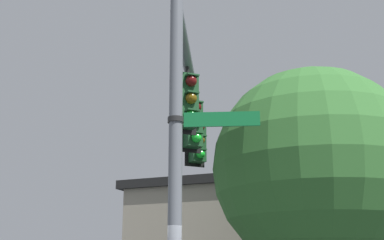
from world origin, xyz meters
name	(u,v)px	position (x,y,z in m)	size (l,w,h in m)	color
signal_pole	(175,178)	(0.00, 0.00, 3.18)	(0.20, 0.20, 6.36)	slate
mast_arm	(191,80)	(-1.50, -2.72, 5.84)	(0.21, 0.21, 6.21)	slate
traffic_light_nearest_pole	(188,101)	(-1.01, -1.81, 5.04)	(0.54, 0.49, 1.31)	black
traffic_light_mid_inner	(193,124)	(-1.80, -3.24, 5.04)	(0.54, 0.49, 1.31)	black
traffic_light_mid_outer	(198,141)	(-2.59, -4.66, 5.04)	(0.54, 0.49, 1.31)	black
street_name_sign	(204,120)	(-0.37, 0.21, 4.04)	(1.21, 0.74, 0.22)	#147238
tree_by_storefront	(315,168)	(-5.23, -3.44, 4.35)	(5.08, 5.08, 6.89)	#4C3823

